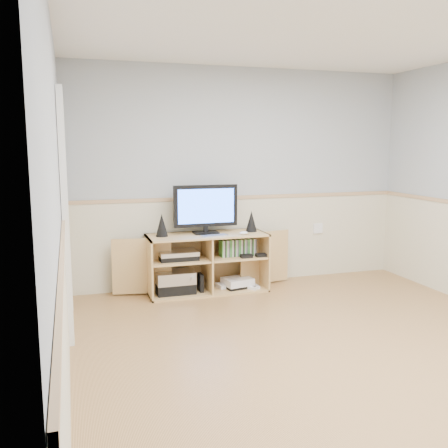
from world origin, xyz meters
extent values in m
cube|color=tan|center=(0.00, 0.00, -0.01)|extent=(4.00, 4.50, 0.02)
cube|color=white|center=(0.00, 0.00, 2.51)|extent=(4.00, 4.50, 0.02)
cube|color=#9DA6AB|center=(-2.01, 0.00, 1.25)|extent=(0.02, 4.50, 2.50)
cube|color=#9DA6AB|center=(0.00, 2.26, 1.25)|extent=(4.00, 0.02, 2.50)
cube|color=beige|center=(0.00, 2.24, 0.50)|extent=(4.00, 0.01, 1.00)
cube|color=tan|center=(0.00, 2.23, 1.02)|extent=(4.00, 0.02, 0.04)
cube|color=#EDE9CE|center=(-1.98, 1.30, 1.00)|extent=(0.03, 0.82, 2.00)
cube|color=tan|center=(-0.50, 1.97, 0.01)|extent=(1.32, 0.50, 0.02)
cube|color=tan|center=(-0.50, 1.97, 0.64)|extent=(1.32, 0.50, 0.02)
cube|color=tan|center=(-1.15, 1.97, 0.33)|extent=(0.02, 0.50, 0.65)
cube|color=tan|center=(0.15, 1.97, 0.33)|extent=(0.02, 0.50, 0.65)
cube|color=tan|center=(-0.50, 2.21, 0.33)|extent=(1.32, 0.02, 0.65)
cube|color=tan|center=(-0.50, 1.97, 0.33)|extent=(0.02, 0.48, 0.61)
cube|color=tan|center=(-0.83, 1.97, 0.38)|extent=(0.63, 0.46, 0.02)
cube|color=tan|center=(-0.17, 1.97, 0.38)|extent=(0.63, 0.46, 0.02)
cube|color=tan|center=(-1.21, 2.04, 0.33)|extent=(0.63, 0.13, 0.61)
cube|color=tan|center=(0.22, 2.04, 0.33)|extent=(0.63, 0.13, 0.61)
cube|color=black|center=(-0.50, 2.02, 0.66)|extent=(0.27, 0.18, 0.02)
cube|color=black|center=(-0.50, 2.02, 0.70)|extent=(0.05, 0.04, 0.06)
cube|color=black|center=(-0.50, 2.02, 0.96)|extent=(0.72, 0.05, 0.46)
cube|color=blue|center=(-0.50, 1.99, 0.96)|extent=(0.63, 0.01, 0.38)
cone|color=black|center=(-1.00, 1.99, 0.77)|extent=(0.13, 0.13, 0.25)
cone|color=black|center=(0.03, 1.99, 0.77)|extent=(0.13, 0.13, 0.24)
cube|color=silver|center=(-0.45, 1.83, 0.66)|extent=(0.30, 0.16, 0.01)
ellipsoid|color=white|center=(-0.12, 1.83, 0.67)|extent=(0.10, 0.08, 0.04)
cube|color=black|center=(-0.87, 1.97, 0.07)|extent=(0.42, 0.31, 0.11)
cube|color=silver|center=(-0.87, 1.97, 0.20)|extent=(0.42, 0.31, 0.13)
cube|color=black|center=(-0.83, 1.97, 0.42)|extent=(0.42, 0.29, 0.05)
cube|color=silver|center=(-0.83, 1.97, 0.46)|extent=(0.42, 0.29, 0.05)
cube|color=black|center=(-0.59, 1.92, 0.12)|extent=(0.04, 0.14, 0.20)
cube|color=white|center=(-0.27, 2.00, 0.04)|extent=(0.24, 0.20, 0.05)
cube|color=black|center=(-0.15, 1.95, 0.04)|extent=(0.34, 0.29, 0.03)
cube|color=white|center=(-0.15, 1.95, 0.09)|extent=(0.35, 0.31, 0.08)
cube|color=white|center=(0.05, 1.87, 0.04)|extent=(0.04, 0.14, 0.03)
cube|color=white|center=(0.03, 2.03, 0.04)|extent=(0.09, 0.15, 0.03)
cube|color=#3F8C3F|center=(-0.15, 1.95, 0.48)|extent=(0.40, 0.14, 0.19)
cube|color=white|center=(1.00, 2.23, 0.60)|extent=(0.12, 0.03, 0.12)
camera|label=1|loc=(-1.93, -3.26, 1.62)|focal=40.00mm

